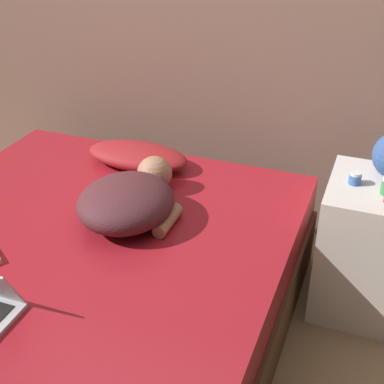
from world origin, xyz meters
name	(u,v)px	position (x,y,z in m)	size (l,w,h in m)	color
ground_plane	(93,326)	(0.00, 0.00, 0.00)	(12.00, 12.00, 0.00)	#937551
bed	(87,284)	(0.00, 0.00, 0.26)	(1.74, 1.81, 0.52)	#4C331E
nightstand	(377,249)	(1.19, 0.63, 0.33)	(0.52, 0.50, 0.66)	silver
pillow	(137,156)	(-0.06, 0.68, 0.57)	(0.55, 0.28, 0.11)	maroon
person_lying	(130,199)	(0.13, 0.21, 0.61)	(0.43, 0.62, 0.19)	#4C2328
bottle_blue	(355,178)	(1.04, 0.61, 0.69)	(0.05, 0.05, 0.06)	#3866B2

